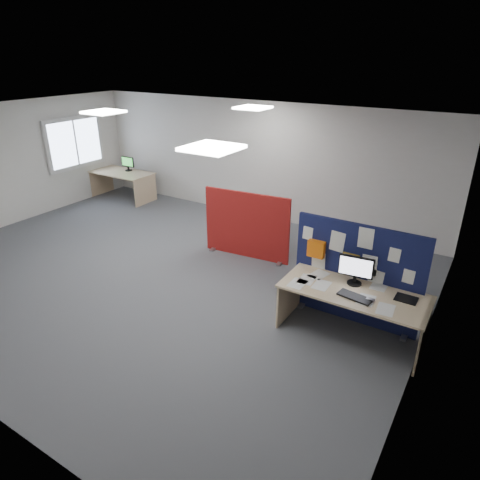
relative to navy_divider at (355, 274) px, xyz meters
The scene contains 18 objects.
floor 3.57m from the navy_divider, behind, with size 9.00×9.00×0.00m, color #505358.
ceiling 3.98m from the navy_divider, behind, with size 9.00×7.00×0.02m, color white.
wall_back 4.67m from the navy_divider, 138.20° to the left, with size 9.00×0.02×2.70m, color silver.
wall_left 7.99m from the navy_divider, behind, with size 0.02×7.00×2.70m, color silver.
wall_right 1.26m from the navy_divider, 21.39° to the right, with size 0.02×7.00×2.70m, color silver.
window 8.09m from the navy_divider, 168.60° to the left, with size 0.06×1.70×1.30m.
ceiling_lights 3.66m from the navy_divider, behind, with size 4.10×4.10×0.04m.
navy_divider is the anchor object (origin of this frame).
main_desk 0.43m from the navy_divider, 70.89° to the right, with size 1.97×0.87×0.73m.
monitor_main 0.29m from the navy_divider, 75.13° to the right, with size 0.48×0.20×0.42m.
keyboard 0.60m from the navy_divider, 72.16° to the right, with size 0.45×0.18×0.03m, color black.
mouse 0.65m from the navy_divider, 54.65° to the right, with size 0.10×0.06×0.03m, color #949499.
paper_tray 0.81m from the navy_divider, 17.98° to the right, with size 0.28×0.22×0.01m, color black.
red_divider 2.65m from the navy_divider, 157.33° to the left, with size 1.73×0.30×1.30m.
second_desk 7.52m from the navy_divider, 161.70° to the left, with size 1.72×0.86×0.73m.
monitor_second 7.51m from the navy_divider, 160.35° to the left, with size 0.41×0.19×0.38m.
office_chair 2.94m from the navy_divider, 146.72° to the left, with size 0.66×0.68×1.03m.
desk_papers 0.45m from the navy_divider, 102.06° to the right, with size 1.44×0.86×0.00m.
Camera 1 is at (4.91, -5.05, 3.72)m, focal length 32.00 mm.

